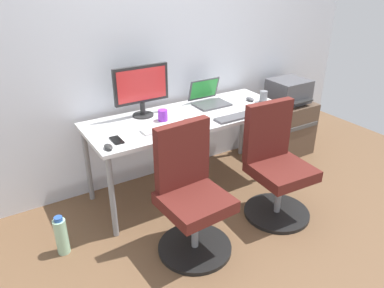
{
  "coord_description": "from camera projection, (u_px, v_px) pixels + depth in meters",
  "views": [
    {
      "loc": [
        -1.53,
        -2.53,
        1.89
      ],
      "look_at": [
        0.0,
        -0.05,
        0.47
      ],
      "focal_mm": 34.66,
      "sensor_mm": 36.0,
      "label": 1
    }
  ],
  "objects": [
    {
      "name": "back_wall",
      "position": [
        164.0,
        39.0,
        3.24
      ],
      "size": [
        4.4,
        0.04,
        2.6
      ],
      "primitive_type": "cube",
      "color": "silver",
      "rests_on": "ground"
    },
    {
      "name": "water_bottle_on_floor",
      "position": [
        61.0,
        236.0,
        2.64
      ],
      "size": [
        0.09,
        0.09,
        0.31
      ],
      "color": "#A5D8B2",
      "rests_on": "ground"
    },
    {
      "name": "printer",
      "position": [
        289.0,
        91.0,
        3.9
      ],
      "size": [
        0.38,
        0.4,
        0.24
      ],
      "color": "#515156",
      "rests_on": "side_cabinet"
    },
    {
      "name": "office_chair_right",
      "position": [
        276.0,
        167.0,
        2.97
      ],
      "size": [
        0.54,
        0.54,
        0.94
      ],
      "color": "black",
      "rests_on": "ground"
    },
    {
      "name": "desk",
      "position": [
        189.0,
        122.0,
        3.2
      ],
      "size": [
        1.78,
        0.68,
        0.72
      ],
      "color": "silver",
      "rests_on": "ground"
    },
    {
      "name": "phone_near_laptop",
      "position": [
        192.0,
        122.0,
        3.03
      ],
      "size": [
        0.07,
        0.14,
        0.01
      ],
      "primitive_type": "cube",
      "color": "black",
      "rests_on": "desk"
    },
    {
      "name": "open_laptop",
      "position": [
        209.0,
        98.0,
        3.42
      ],
      "size": [
        0.31,
        0.28,
        0.22
      ],
      "color": "#4C4C51",
      "rests_on": "desk"
    },
    {
      "name": "ground_plane",
      "position": [
        189.0,
        187.0,
        3.49
      ],
      "size": [
        5.28,
        5.28,
        0.0
      ],
      "primitive_type": "plane",
      "color": "brown"
    },
    {
      "name": "mouse_by_laptop",
      "position": [
        250.0,
        99.0,
        3.51
      ],
      "size": [
        0.06,
        0.1,
        0.03
      ],
      "primitive_type": "ellipsoid",
      "color": "#515156",
      "rests_on": "desk"
    },
    {
      "name": "keyboard_by_laptop",
      "position": [
        234.0,
        118.0,
        3.11
      ],
      "size": [
        0.34,
        0.12,
        0.02
      ],
      "primitive_type": "cube",
      "color": "#515156",
      "rests_on": "desk"
    },
    {
      "name": "office_chair_left",
      "position": [
        191.0,
        197.0,
        2.6
      ],
      "size": [
        0.54,
        0.54,
        0.94
      ],
      "color": "black",
      "rests_on": "ground"
    },
    {
      "name": "keyboard_by_monitor",
      "position": [
        162.0,
        128.0,
        2.9
      ],
      "size": [
        0.34,
        0.12,
        0.02
      ],
      "primitive_type": "cube",
      "color": "silver",
      "rests_on": "desk"
    },
    {
      "name": "coffee_mug",
      "position": [
        163.0,
        115.0,
        3.05
      ],
      "size": [
        0.08,
        0.08,
        0.09
      ],
      "primitive_type": "cylinder",
      "color": "purple",
      "rests_on": "desk"
    },
    {
      "name": "mouse_by_monitor",
      "position": [
        108.0,
        147.0,
        2.59
      ],
      "size": [
        0.06,
        0.1,
        0.03
      ],
      "primitive_type": "ellipsoid",
      "color": "#2D2D2D",
      "rests_on": "desk"
    },
    {
      "name": "pen_cup",
      "position": [
        263.0,
        96.0,
        3.47
      ],
      "size": [
        0.07,
        0.07,
        0.1
      ],
      "primitive_type": "cylinder",
      "color": "slate",
      "rests_on": "desk"
    },
    {
      "name": "desktop_monitor",
      "position": [
        141.0,
        88.0,
        3.06
      ],
      "size": [
        0.48,
        0.18,
        0.43
      ],
      "color": "#262626",
      "rests_on": "desk"
    },
    {
      "name": "phone_near_monitor",
      "position": [
        117.0,
        140.0,
        2.72
      ],
      "size": [
        0.07,
        0.14,
        0.01
      ],
      "primitive_type": "cube",
      "color": "black",
      "rests_on": "desk"
    },
    {
      "name": "side_cabinet",
      "position": [
        284.0,
        126.0,
        4.08
      ],
      "size": [
        0.47,
        0.52,
        0.57
      ],
      "color": "brown",
      "rests_on": "ground"
    }
  ]
}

